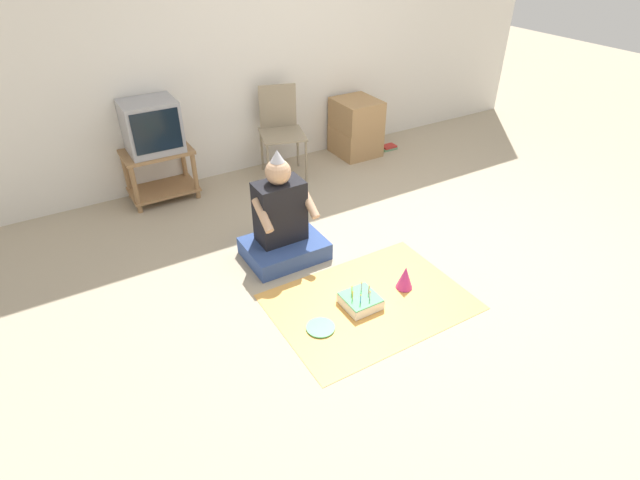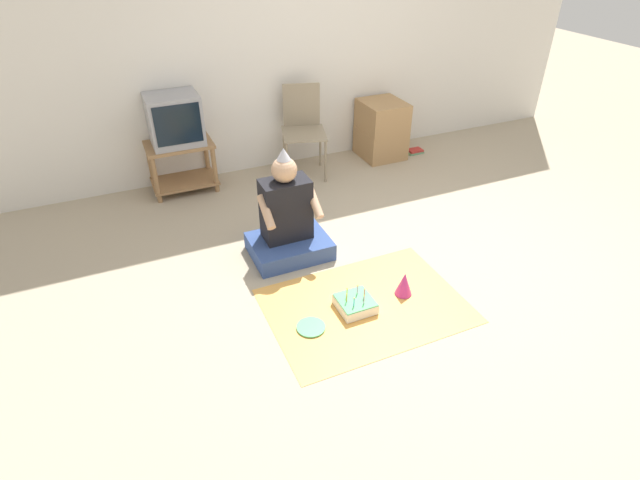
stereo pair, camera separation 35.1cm
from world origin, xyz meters
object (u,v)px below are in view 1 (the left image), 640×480
at_px(cardboard_box_stack, 356,127).
at_px(paper_plate, 321,327).
at_px(book_pile, 388,147).
at_px(party_hat_blue, 405,277).
at_px(person_seated, 282,225).
at_px(folding_chair, 281,125).
at_px(birthday_cake, 360,301).
at_px(tv, 151,126).

bearing_deg(cardboard_box_stack, paper_plate, -128.52).
height_order(book_pile, party_hat_blue, party_hat_blue).
xyz_separation_m(cardboard_box_stack, party_hat_blue, (-1.04, -2.18, -0.21)).
distance_m(person_seated, party_hat_blue, 1.01).
bearing_deg(paper_plate, folding_chair, 68.92).
distance_m(person_seated, birthday_cake, 0.88).
xyz_separation_m(cardboard_box_stack, birthday_cake, (-1.42, -2.18, -0.26)).
bearing_deg(paper_plate, book_pile, 44.48).
relative_size(book_pile, party_hat_blue, 1.00).
relative_size(folding_chair, book_pile, 4.87).
distance_m(folding_chair, book_pile, 1.41).
bearing_deg(party_hat_blue, tv, 116.15).
bearing_deg(folding_chair, person_seated, -116.85).
bearing_deg(tv, paper_plate, -81.02).
bearing_deg(book_pile, paper_plate, -135.52).
distance_m(folding_chair, birthday_cake, 2.27).
xyz_separation_m(cardboard_box_stack, book_pile, (0.40, -0.10, -0.28)).
bearing_deg(birthday_cake, party_hat_blue, 0.15).
distance_m(birthday_cake, paper_plate, 0.36).
height_order(birthday_cake, party_hat_blue, party_hat_blue).
height_order(folding_chair, book_pile, folding_chair).
xyz_separation_m(birthday_cake, party_hat_blue, (0.39, 0.00, 0.05)).
bearing_deg(paper_plate, tv, 98.98).
xyz_separation_m(person_seated, party_hat_blue, (0.56, -0.82, -0.18)).
relative_size(book_pile, paper_plate, 0.94).
bearing_deg(tv, folding_chair, -4.02).
xyz_separation_m(tv, party_hat_blue, (1.10, -2.25, -0.61)).
bearing_deg(birthday_cake, folding_chair, 76.94).
bearing_deg(cardboard_box_stack, person_seated, -139.78).
relative_size(tv, party_hat_blue, 2.58).
bearing_deg(folding_chair, book_pile, -3.52).
bearing_deg(party_hat_blue, birthday_cake, -179.85).
distance_m(folding_chair, cardboard_box_stack, 0.94).
xyz_separation_m(folding_chair, paper_plate, (-0.85, -2.22, -0.50)).
xyz_separation_m(book_pile, person_seated, (-2.00, -1.26, 0.26)).
relative_size(person_seated, paper_plate, 4.61).
bearing_deg(paper_plate, person_seated, 78.57).
height_order(book_pile, paper_plate, book_pile).
height_order(cardboard_box_stack, party_hat_blue, cardboard_box_stack).
relative_size(tv, book_pile, 2.57).
bearing_deg(person_seated, cardboard_box_stack, 40.22).
relative_size(cardboard_box_stack, birthday_cake, 2.54).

